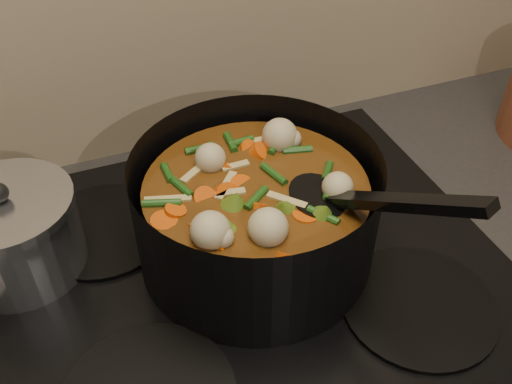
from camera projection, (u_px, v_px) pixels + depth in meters
name	position (u px, v px, depth m)	size (l,w,h in m)	color
stovetop	(250.00, 271.00, 0.72)	(0.62, 0.54, 0.03)	black
stockpot	(257.00, 213.00, 0.68)	(0.34, 0.39, 0.21)	black
saucepan	(14.00, 234.00, 0.68)	(0.16, 0.16, 0.13)	silver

